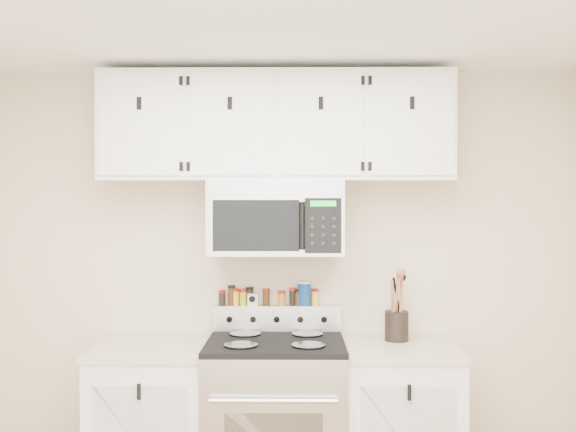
% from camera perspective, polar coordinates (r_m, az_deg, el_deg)
% --- Properties ---
extents(back_wall, '(3.50, 0.01, 2.50)m').
position_cam_1_polar(back_wall, '(3.89, -0.98, -5.69)').
color(back_wall, beige).
rests_on(back_wall, floor).
extents(range, '(0.76, 0.65, 1.10)m').
position_cam_1_polar(range, '(3.75, -1.11, -17.93)').
color(range, '#B7B7BA').
rests_on(range, floor).
extents(base_cabinet_left, '(0.64, 0.62, 0.92)m').
position_cam_1_polar(base_cabinet_left, '(3.86, -11.92, -17.79)').
color(base_cabinet_left, white).
rests_on(base_cabinet_left, floor).
extents(base_cabinet_right, '(0.64, 0.62, 0.92)m').
position_cam_1_polar(base_cabinet_right, '(3.82, 9.83, -17.97)').
color(base_cabinet_right, white).
rests_on(base_cabinet_right, floor).
extents(microwave, '(0.76, 0.44, 0.42)m').
position_cam_1_polar(microwave, '(3.67, -1.05, -0.14)').
color(microwave, '#9E9EA3').
rests_on(microwave, back_wall).
extents(upper_cabinets, '(2.00, 0.35, 0.62)m').
position_cam_1_polar(upper_cabinets, '(3.73, -1.05, 7.89)').
color(upper_cabinets, white).
rests_on(upper_cabinets, back_wall).
extents(utensil_crock, '(0.14, 0.14, 0.40)m').
position_cam_1_polar(utensil_crock, '(3.79, 9.63, -9.40)').
color(utensil_crock, black).
rests_on(utensil_crock, base_cabinet_right).
extents(kitchen_timer, '(0.07, 0.06, 0.07)m').
position_cam_1_polar(kitchen_timer, '(3.88, -3.18, -7.41)').
color(kitchen_timer, white).
rests_on(kitchen_timer, range).
extents(salt_canister, '(0.08, 0.08, 0.14)m').
position_cam_1_polar(salt_canister, '(3.86, 1.46, -6.91)').
color(salt_canister, navy).
rests_on(salt_canister, range).
extents(spice_jar_0, '(0.04, 0.04, 0.09)m').
position_cam_1_polar(spice_jar_0, '(3.89, -5.90, -7.23)').
color(spice_jar_0, black).
rests_on(spice_jar_0, range).
extents(spice_jar_1, '(0.04, 0.04, 0.12)m').
position_cam_1_polar(spice_jar_1, '(3.88, -5.04, -7.03)').
color(spice_jar_1, '#40270F').
rests_on(spice_jar_1, range).
extents(spice_jar_2, '(0.04, 0.04, 0.10)m').
position_cam_1_polar(spice_jar_2, '(3.88, -4.67, -7.17)').
color(spice_jar_2, gold).
rests_on(spice_jar_2, range).
extents(spice_jar_3, '(0.05, 0.05, 0.10)m').
position_cam_1_polar(spice_jar_3, '(3.88, -3.99, -7.21)').
color(spice_jar_3, gold).
rests_on(spice_jar_3, range).
extents(spice_jar_4, '(0.04, 0.04, 0.11)m').
position_cam_1_polar(spice_jar_4, '(3.87, -3.42, -7.12)').
color(spice_jar_4, black).
rests_on(spice_jar_4, range).
extents(spice_jar_5, '(0.04, 0.04, 0.10)m').
position_cam_1_polar(spice_jar_5, '(3.87, -1.94, -7.20)').
color(spice_jar_5, '#3D230E').
rests_on(spice_jar_5, range).
extents(spice_jar_6, '(0.04, 0.04, 0.09)m').
position_cam_1_polar(spice_jar_6, '(3.87, -0.56, -7.30)').
color(spice_jar_6, '#C48017').
rests_on(spice_jar_6, range).
extents(spice_jar_7, '(0.04, 0.04, 0.10)m').
position_cam_1_polar(spice_jar_7, '(3.87, 0.41, -7.18)').
color(spice_jar_7, black).
rests_on(spice_jar_7, range).
extents(spice_jar_8, '(0.04, 0.04, 0.10)m').
position_cam_1_polar(spice_jar_8, '(3.87, 0.89, -7.23)').
color(spice_jar_8, '#442F10').
rests_on(spice_jar_8, range).
extents(spice_jar_9, '(0.04, 0.04, 0.10)m').
position_cam_1_polar(spice_jar_9, '(3.87, 1.65, -7.18)').
color(spice_jar_9, yellow).
rests_on(spice_jar_9, range).
extents(spice_jar_10, '(0.04, 0.04, 0.10)m').
position_cam_1_polar(spice_jar_10, '(3.87, 2.41, -7.20)').
color(spice_jar_10, yellow).
rests_on(spice_jar_10, range).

